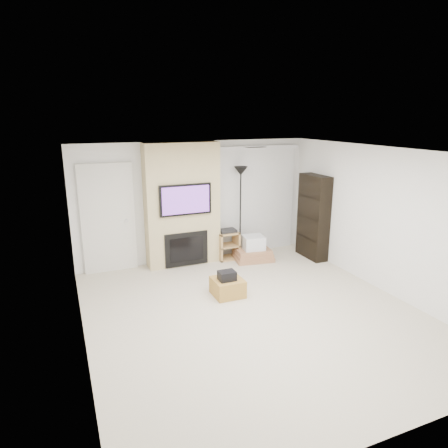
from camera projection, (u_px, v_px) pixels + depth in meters
name	position (u px, v px, depth m)	size (l,w,h in m)	color
floor	(254.00, 313.00, 6.26)	(5.00, 5.50, 0.00)	beige
ceiling	(257.00, 152.00, 5.60)	(5.00, 5.50, 0.00)	white
wall_back	(196.00, 201.00, 8.37)	(5.00, 2.50, 0.00)	white
wall_front	(399.00, 323.00, 3.48)	(5.00, 2.50, 0.00)	white
wall_left	(77.00, 260.00, 5.00)	(5.50, 2.50, 0.00)	white
wall_right	(385.00, 221.00, 6.86)	(5.50, 2.50, 0.00)	white
hvac_vent	(256.00, 147.00, 6.46)	(0.35, 0.18, 0.01)	silver
ottoman	(228.00, 287.00, 6.85)	(0.50, 0.50, 0.30)	#A87C34
black_bag	(227.00, 276.00, 6.74)	(0.28, 0.22, 0.16)	black
fireplace_wall	(182.00, 206.00, 8.06)	(1.50, 0.47, 2.50)	tan
entry_door	(108.00, 219.00, 7.72)	(1.02, 0.11, 2.14)	silver
vertical_blinds	(256.00, 196.00, 8.84)	(1.98, 0.10, 2.37)	silver
floor_lamp	(241.00, 186.00, 8.42)	(0.29, 0.29, 1.97)	black
av_stand	(227.00, 243.00, 8.55)	(0.45, 0.38, 0.66)	tan
box_stack	(253.00, 251.00, 8.52)	(0.87, 0.70, 0.53)	#A87450
bookshelf	(313.00, 217.00, 8.52)	(0.30, 0.80, 1.80)	black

